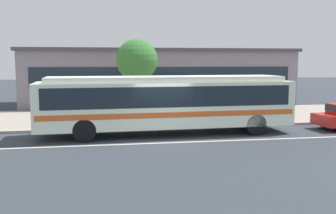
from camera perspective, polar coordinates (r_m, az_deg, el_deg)
ground_plane at (r=17.26m, az=-0.72°, el=-4.78°), size 120.00×120.00×0.00m
sidewalk_slab at (r=23.65m, az=-3.19°, el=-1.49°), size 60.00×8.00×0.12m
lane_stripe_center at (r=16.49m, az=-0.28°, el=-5.32°), size 56.00×0.16×0.01m
transit_bus at (r=18.25m, az=-0.20°, el=0.96°), size 12.03×2.98×2.75m
pedestrian_waiting_near_sign at (r=20.23m, az=-4.54°, el=0.09°), size 0.47×0.47×1.69m
bus_stop_sign at (r=21.55m, az=11.43°, el=1.70°), size 0.11×0.44×2.29m
street_tree_near_stop at (r=22.82m, az=-4.62°, el=6.85°), size 2.45×2.45×4.63m
station_building at (r=31.53m, az=-1.50°, el=4.52°), size 20.90×7.92×4.41m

